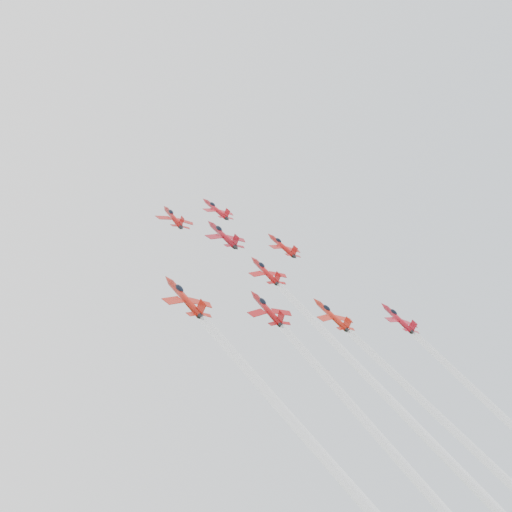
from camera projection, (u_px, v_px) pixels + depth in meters
jet_lead at (216, 209)px, 146.32m from camera, size 9.35×11.27×9.24m
jet_row2_left at (173, 217)px, 125.89m from camera, size 9.08×10.94×8.96m
jet_row2_center at (223, 234)px, 128.90m from camera, size 10.43×12.57×10.30m
jet_row2_right at (282, 245)px, 140.28m from camera, size 9.50×11.45×9.38m
jet_center at (407, 414)px, 85.20m from camera, size 9.01×76.71×63.20m
jet_rear_left at (440, 501)px, 68.13m from camera, size 8.79×74.90×61.71m
jet_rear_right at (509, 484)px, 78.32m from camera, size 8.79×74.85×61.67m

